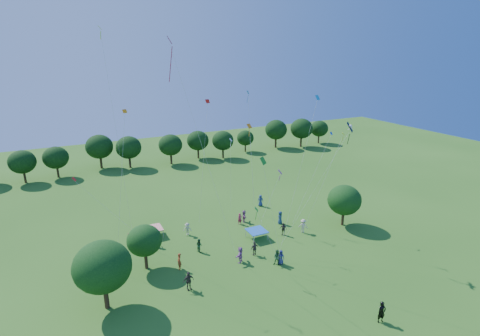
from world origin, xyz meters
name	(u,v)px	position (x,y,z in m)	size (l,w,h in m)	color
near_tree_west	(102,267)	(-13.65, 13.23, 4.19)	(5.02, 5.02, 6.45)	#422B19
near_tree_north	(144,241)	(-9.03, 18.04, 3.25)	(3.61, 3.61, 4.89)	#422B19
near_tree_east	(344,200)	(16.52, 16.90, 3.52)	(4.33, 4.33, 5.48)	#422B19
treeline	(139,146)	(-1.73, 55.43, 4.09)	(88.01, 8.77, 6.77)	#422B19
tent_red_stripe	(153,228)	(-6.63, 24.87, 1.04)	(2.20, 2.20, 1.10)	red
tent_blue	(257,231)	(4.56, 18.61, 1.04)	(2.20, 2.20, 1.10)	blue
man_in_black	(382,312)	(6.87, 0.99, 0.98)	(0.73, 0.47, 1.97)	black
crowd_person_0	(260,201)	(9.89, 27.17, 0.87)	(0.86, 0.46, 1.74)	navy
crowd_person_1	(129,239)	(-9.73, 23.74, 0.80)	(0.59, 0.38, 1.59)	maroon
crowd_person_2	(277,258)	(3.68, 12.43, 0.89)	(0.87, 0.47, 1.77)	#265A2A
crowd_person_3	(187,229)	(-2.73, 23.23, 0.81)	(1.06, 0.48, 1.63)	#B5B191
crowd_person_4	(283,229)	(7.97, 17.97, 0.80)	(0.94, 0.43, 1.60)	#372E2C
crowd_person_5	(240,255)	(0.37, 14.70, 0.90)	(1.69, 0.60, 1.81)	#A361A6
crowd_person_6	(281,257)	(4.14, 12.48, 0.81)	(0.80, 0.43, 1.62)	navy
crowd_person_7	(240,219)	(4.47, 23.06, 0.77)	(0.57, 0.37, 1.54)	#9D1C41
crowd_person_8	(199,245)	(-2.82, 18.80, 0.80)	(0.79, 0.42, 1.59)	#204C29
crowd_person_9	(94,269)	(-14.14, 19.00, 0.77)	(1.01, 0.45, 1.55)	beige
crowd_person_10	(189,281)	(-6.24, 12.51, 0.96)	(1.12, 0.51, 1.91)	#36302B
crowd_person_11	(244,216)	(5.28, 23.44, 0.84)	(1.56, 0.56, 1.68)	#8C517B
crowd_person_12	(280,218)	(9.31, 20.84, 0.88)	(0.87, 0.47, 1.76)	navy
crowd_person_13	(179,261)	(-5.96, 16.31, 0.91)	(0.68, 0.44, 1.83)	maroon
crowd_person_14	(154,238)	(-7.10, 22.46, 0.92)	(0.91, 0.49, 1.84)	#22502F
crowd_person_15	(303,226)	(10.58, 17.44, 0.90)	(1.18, 0.53, 1.80)	beige
crowd_person_16	(255,248)	(2.47, 15.30, 0.84)	(0.98, 0.45, 1.67)	#433A36
pirate_kite	(349,130)	(12.24, 12.65, 13.95)	(7.58, 2.30, 13.42)	black
red_high_kite	(183,87)	(-5.20, 14.79, 18.96)	(6.41, 0.83, 21.87)	red
small_kite_0	(84,188)	(-13.69, 27.22, 6.71)	(5.75, 2.77, 6.77)	red
small_kite_1	(250,138)	(6.40, 24.03, 11.25)	(2.31, 2.22, 11.89)	orange
small_kite_2	(332,163)	(12.31, 15.02, 9.62)	(3.50, 2.00, 11.85)	yellow
small_kite_3	(259,217)	(1.16, 12.12, 6.34)	(2.55, 1.11, 6.04)	#1A8F1A
small_kite_4	(249,120)	(7.43, 26.23, 13.24)	(0.75, 1.18, 15.75)	blue
small_kite_5	(276,182)	(5.35, 15.73, 8.17)	(4.16, 1.00, 8.17)	#AE1D89
small_kite_6	(231,155)	(3.88, 24.51, 9.24)	(0.62, 1.20, 10.15)	white
small_kite_7	(306,146)	(5.15, 10.47, 13.46)	(2.92, 1.78, 16.87)	#0D8CCC
small_kite_8	(205,138)	(-0.68, 21.58, 12.58)	(0.78, 2.86, 15.64)	red
small_kite_9	(122,161)	(-10.42, 18.35, 11.90)	(2.30, 0.75, 15.54)	orange
small_kite_10	(111,95)	(-10.15, 23.83, 17.57)	(1.74, 2.62, 23.00)	#C1E714
small_kite_11	(267,180)	(-0.02, 8.82, 11.39)	(3.99, 2.43, 12.26)	#1D8217
small_kite_12	(320,159)	(13.13, 18.08, 9.20)	(5.28, 0.35, 11.16)	blue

